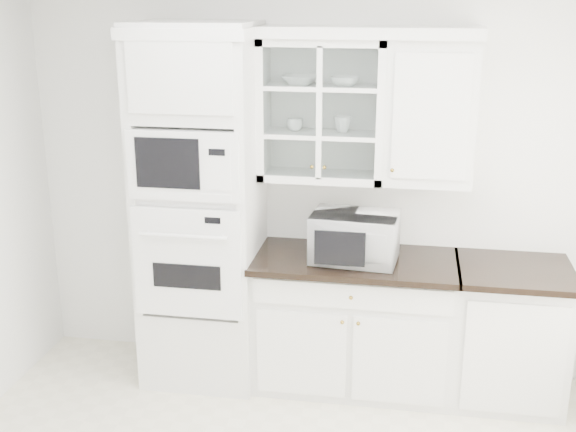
# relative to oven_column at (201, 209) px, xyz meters

# --- Properties ---
(room_shell) EXTENTS (4.00, 3.50, 2.70)m
(room_shell) POSITION_rel_oven_column_xyz_m (0.75, -0.99, 0.58)
(room_shell) COLOR white
(room_shell) RESTS_ON ground
(oven_column) EXTENTS (0.76, 0.68, 2.40)m
(oven_column) POSITION_rel_oven_column_xyz_m (0.00, 0.00, 0.00)
(oven_column) COLOR silver
(oven_column) RESTS_ON ground
(base_cabinet_run) EXTENTS (1.32, 0.67, 0.92)m
(base_cabinet_run) POSITION_rel_oven_column_xyz_m (1.03, 0.03, -0.74)
(base_cabinet_run) COLOR silver
(base_cabinet_run) RESTS_ON ground
(extra_base_cabinet) EXTENTS (0.72, 0.67, 0.92)m
(extra_base_cabinet) POSITION_rel_oven_column_xyz_m (2.03, 0.03, -0.74)
(extra_base_cabinet) COLOR silver
(extra_base_cabinet) RESTS_ON ground
(upper_cabinet_glass) EXTENTS (0.80, 0.33, 0.90)m
(upper_cabinet_glass) POSITION_rel_oven_column_xyz_m (0.78, 0.17, 0.65)
(upper_cabinet_glass) COLOR silver
(upper_cabinet_glass) RESTS_ON room_shell
(upper_cabinet_solid) EXTENTS (0.55, 0.33, 0.90)m
(upper_cabinet_solid) POSITION_rel_oven_column_xyz_m (1.46, 0.17, 0.65)
(upper_cabinet_solid) COLOR silver
(upper_cabinet_solid) RESTS_ON room_shell
(crown_molding) EXTENTS (2.14, 0.38, 0.07)m
(crown_molding) POSITION_rel_oven_column_xyz_m (0.68, 0.14, 1.14)
(crown_molding) COLOR white
(crown_molding) RESTS_ON room_shell
(countertop_microwave) EXTENTS (0.58, 0.49, 0.31)m
(countertop_microwave) POSITION_rel_oven_column_xyz_m (1.02, -0.01, -0.12)
(countertop_microwave) COLOR white
(countertop_microwave) RESTS_ON base_cabinet_run
(bowl_a) EXTENTS (0.25, 0.25, 0.06)m
(bowl_a) POSITION_rel_oven_column_xyz_m (0.64, 0.17, 0.84)
(bowl_a) COLOR white
(bowl_a) RESTS_ON upper_cabinet_glass
(bowl_b) EXTENTS (0.22, 0.22, 0.06)m
(bowl_b) POSITION_rel_oven_column_xyz_m (0.92, 0.15, 0.84)
(bowl_b) COLOR white
(bowl_b) RESTS_ON upper_cabinet_glass
(cup_a) EXTENTS (0.12, 0.12, 0.08)m
(cup_a) POSITION_rel_oven_column_xyz_m (0.60, 0.17, 0.55)
(cup_a) COLOR white
(cup_a) RESTS_ON upper_cabinet_glass
(cup_b) EXTENTS (0.14, 0.14, 0.10)m
(cup_b) POSITION_rel_oven_column_xyz_m (0.91, 0.18, 0.56)
(cup_b) COLOR white
(cup_b) RESTS_ON upper_cabinet_glass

